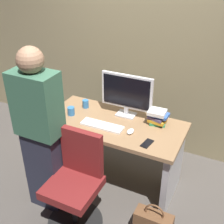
{
  "coord_description": "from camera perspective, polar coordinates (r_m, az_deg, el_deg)",
  "views": [
    {
      "loc": [
        1.09,
        -2.29,
        2.33
      ],
      "look_at": [
        0.0,
        -0.05,
        0.89
      ],
      "focal_mm": 47.52,
      "sensor_mm": 36.0,
      "label": 1
    }
  ],
  "objects": [
    {
      "name": "person_at_desk",
      "position": [
        2.72,
        -13.55,
        -4.06
      ],
      "size": [
        0.4,
        0.24,
        1.64
      ],
      "color": "#262838",
      "rests_on": "ground"
    },
    {
      "name": "monitor",
      "position": [
        2.99,
        2.84,
        3.63
      ],
      "size": [
        0.54,
        0.14,
        0.46
      ],
      "color": "silver",
      "rests_on": "desk"
    },
    {
      "name": "keyboard",
      "position": [
        2.92,
        -1.91,
        -2.61
      ],
      "size": [
        0.43,
        0.14,
        0.02
      ],
      "primitive_type": "cube",
      "rotation": [
        0.0,
        0.0,
        0.02
      ],
      "color": "white",
      "rests_on": "desk"
    },
    {
      "name": "wall_back",
      "position": [
        3.46,
        7.09,
        15.91
      ],
      "size": [
        6.4,
        0.1,
        3.0
      ],
      "primitive_type": "cube",
      "color": "#8C7F5B",
      "rests_on": "ground"
    },
    {
      "name": "mouse",
      "position": [
        2.83,
        3.57,
        -3.73
      ],
      "size": [
        0.06,
        0.1,
        0.03
      ],
      "primitive_type": "ellipsoid",
      "color": "white",
      "rests_on": "desk"
    },
    {
      "name": "book_stack",
      "position": [
        2.96,
        8.76,
        -0.9
      ],
      "size": [
        0.2,
        0.18,
        0.15
      ],
      "color": "#338C59",
      "rests_on": "desk"
    },
    {
      "name": "desk",
      "position": [
        3.11,
        0.4,
        -5.68
      ],
      "size": [
        1.41,
        0.68,
        0.74
      ],
      "color": "#93704C",
      "rests_on": "ground"
    },
    {
      "name": "cell_phone",
      "position": [
        2.7,
        6.77,
        -6.02
      ],
      "size": [
        0.09,
        0.15,
        0.01
      ],
      "primitive_type": "cube",
      "rotation": [
        0.0,
        0.0,
        -0.16
      ],
      "color": "black",
      "rests_on": "desk"
    },
    {
      "name": "ground_plane",
      "position": [
        3.44,
        0.37,
        -12.63
      ],
      "size": [
        9.0,
        9.0,
        0.0
      ],
      "primitive_type": "plane",
      "color": "#4C4742"
    },
    {
      "name": "cup_near_keyboard",
      "position": [
        3.13,
        -7.88,
        0.19
      ],
      "size": [
        0.07,
        0.07,
        0.09
      ],
      "primitive_type": "cylinder",
      "color": "#3372B2",
      "rests_on": "desk"
    },
    {
      "name": "office_chair",
      "position": [
        2.75,
        -6.94,
        -13.94
      ],
      "size": [
        0.52,
        0.52,
        0.94
      ],
      "color": "black",
      "rests_on": "ground"
    },
    {
      "name": "handbag",
      "position": [
        2.85,
        7.92,
        -20.6
      ],
      "size": [
        0.34,
        0.14,
        0.38
      ],
      "color": "brown",
      "rests_on": "ground"
    },
    {
      "name": "cup_by_monitor",
      "position": [
        3.25,
        -5.11,
        1.58
      ],
      "size": [
        0.07,
        0.07,
        0.09
      ],
      "primitive_type": "cylinder",
      "color": "#3372B2",
      "rests_on": "desk"
    }
  ]
}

